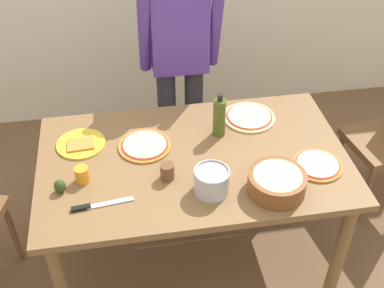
{
  "coord_description": "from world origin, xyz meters",
  "views": [
    {
      "loc": [
        -0.33,
        -1.91,
        2.44
      ],
      "look_at": [
        0.0,
        0.05,
        0.81
      ],
      "focal_mm": 46.36,
      "sensor_mm": 36.0,
      "label": 1
    }
  ],
  "objects_px": {
    "pizza_cooked_on_tray": "(317,165)",
    "cup_small_brown": "(167,171)",
    "dining_table": "(194,170)",
    "pizza_second_cooked": "(145,146)",
    "steel_pot": "(212,181)",
    "olive_oil_bottle": "(219,117)",
    "cup_orange": "(82,175)",
    "chef_knife": "(95,206)",
    "plate_with_slice": "(81,144)",
    "person_cook": "(180,55)",
    "pizza_raw_on_board": "(249,117)",
    "avocado": "(60,186)",
    "popcorn_bowl": "(277,181)"
  },
  "relations": [
    {
      "from": "cup_orange",
      "to": "chef_knife",
      "type": "xyz_separation_m",
      "value": [
        0.05,
        -0.18,
        -0.04
      ]
    },
    {
      "from": "plate_with_slice",
      "to": "chef_knife",
      "type": "height_order",
      "value": "plate_with_slice"
    },
    {
      "from": "plate_with_slice",
      "to": "olive_oil_bottle",
      "type": "relative_size",
      "value": 1.02
    },
    {
      "from": "plate_with_slice",
      "to": "cup_orange",
      "type": "distance_m",
      "value": 0.29
    },
    {
      "from": "olive_oil_bottle",
      "to": "plate_with_slice",
      "type": "bearing_deg",
      "value": 178.11
    },
    {
      "from": "chef_knife",
      "to": "olive_oil_bottle",
      "type": "bearing_deg",
      "value": 33.09
    },
    {
      "from": "person_cook",
      "to": "avocado",
      "type": "bearing_deg",
      "value": -128.26
    },
    {
      "from": "popcorn_bowl",
      "to": "person_cook",
      "type": "bearing_deg",
      "value": 106.28
    },
    {
      "from": "pizza_raw_on_board",
      "to": "pizza_cooked_on_tray",
      "type": "height_order",
      "value": "same"
    },
    {
      "from": "olive_oil_bottle",
      "to": "avocado",
      "type": "height_order",
      "value": "olive_oil_bottle"
    },
    {
      "from": "pizza_second_cooked",
      "to": "avocado",
      "type": "bearing_deg",
      "value": -147.81
    },
    {
      "from": "pizza_raw_on_board",
      "to": "popcorn_bowl",
      "type": "distance_m",
      "value": 0.59
    },
    {
      "from": "chef_knife",
      "to": "person_cook",
      "type": "bearing_deg",
      "value": 61.81
    },
    {
      "from": "pizza_cooked_on_tray",
      "to": "olive_oil_bottle",
      "type": "height_order",
      "value": "olive_oil_bottle"
    },
    {
      "from": "dining_table",
      "to": "chef_knife",
      "type": "bearing_deg",
      "value": -152.24
    },
    {
      "from": "steel_pot",
      "to": "chef_knife",
      "type": "relative_size",
      "value": 0.6
    },
    {
      "from": "pizza_cooked_on_tray",
      "to": "chef_knife",
      "type": "bearing_deg",
      "value": -174.96
    },
    {
      "from": "person_cook",
      "to": "pizza_second_cooked",
      "type": "height_order",
      "value": "person_cook"
    },
    {
      "from": "cup_orange",
      "to": "steel_pot",
      "type": "bearing_deg",
      "value": -15.67
    },
    {
      "from": "pizza_cooked_on_tray",
      "to": "cup_small_brown",
      "type": "xyz_separation_m",
      "value": [
        -0.76,
        0.04,
        0.03
      ]
    },
    {
      "from": "pizza_raw_on_board",
      "to": "cup_small_brown",
      "type": "distance_m",
      "value": 0.67
    },
    {
      "from": "popcorn_bowl",
      "to": "avocado",
      "type": "distance_m",
      "value": 1.03
    },
    {
      "from": "popcorn_bowl",
      "to": "avocado",
      "type": "height_order",
      "value": "popcorn_bowl"
    },
    {
      "from": "dining_table",
      "to": "steel_pot",
      "type": "bearing_deg",
      "value": -80.39
    },
    {
      "from": "person_cook",
      "to": "cup_orange",
      "type": "relative_size",
      "value": 19.06
    },
    {
      "from": "cup_orange",
      "to": "chef_knife",
      "type": "distance_m",
      "value": 0.19
    },
    {
      "from": "cup_small_brown",
      "to": "olive_oil_bottle",
      "type": "bearing_deg",
      "value": 43.41
    },
    {
      "from": "cup_orange",
      "to": "cup_small_brown",
      "type": "relative_size",
      "value": 1.0
    },
    {
      "from": "dining_table",
      "to": "pizza_second_cooked",
      "type": "xyz_separation_m",
      "value": [
        -0.24,
        0.13,
        0.1
      ]
    },
    {
      "from": "dining_table",
      "to": "popcorn_bowl",
      "type": "xyz_separation_m",
      "value": [
        0.35,
        -0.3,
        0.15
      ]
    },
    {
      "from": "person_cook",
      "to": "pizza_raw_on_board",
      "type": "bearing_deg",
      "value": -54.87
    },
    {
      "from": "person_cook",
      "to": "olive_oil_bottle",
      "type": "height_order",
      "value": "person_cook"
    },
    {
      "from": "popcorn_bowl",
      "to": "avocado",
      "type": "xyz_separation_m",
      "value": [
        -1.02,
        0.16,
        -0.03
      ]
    },
    {
      "from": "avocado",
      "to": "pizza_cooked_on_tray",
      "type": "bearing_deg",
      "value": -1.28
    },
    {
      "from": "popcorn_bowl",
      "to": "cup_small_brown",
      "type": "bearing_deg",
      "value": 161.03
    },
    {
      "from": "pizza_cooked_on_tray",
      "to": "plate_with_slice",
      "type": "bearing_deg",
      "value": 162.74
    },
    {
      "from": "pizza_cooked_on_tray",
      "to": "avocado",
      "type": "relative_size",
      "value": 3.66
    },
    {
      "from": "dining_table",
      "to": "plate_with_slice",
      "type": "bearing_deg",
      "value": 161.0
    },
    {
      "from": "person_cook",
      "to": "olive_oil_bottle",
      "type": "xyz_separation_m",
      "value": [
        0.13,
        -0.58,
        -0.07
      ]
    },
    {
      "from": "pizza_raw_on_board",
      "to": "olive_oil_bottle",
      "type": "distance_m",
      "value": 0.25
    },
    {
      "from": "person_cook",
      "to": "plate_with_slice",
      "type": "height_order",
      "value": "person_cook"
    },
    {
      "from": "pizza_cooked_on_tray",
      "to": "olive_oil_bottle",
      "type": "relative_size",
      "value": 1.0
    },
    {
      "from": "pizza_second_cooked",
      "to": "popcorn_bowl",
      "type": "xyz_separation_m",
      "value": [
        0.59,
        -0.43,
        0.05
      ]
    },
    {
      "from": "pizza_second_cooked",
      "to": "olive_oil_bottle",
      "type": "xyz_separation_m",
      "value": [
        0.41,
        0.05,
        0.1
      ]
    },
    {
      "from": "pizza_raw_on_board",
      "to": "pizza_second_cooked",
      "type": "relative_size",
      "value": 1.05
    },
    {
      "from": "person_cook",
      "to": "plate_with_slice",
      "type": "bearing_deg",
      "value": -137.83
    },
    {
      "from": "cup_orange",
      "to": "plate_with_slice",
      "type": "bearing_deg",
      "value": 92.55
    },
    {
      "from": "dining_table",
      "to": "olive_oil_bottle",
      "type": "bearing_deg",
      "value": 45.8
    },
    {
      "from": "pizza_second_cooked",
      "to": "steel_pot",
      "type": "relative_size",
      "value": 1.62
    },
    {
      "from": "pizza_second_cooked",
      "to": "plate_with_slice",
      "type": "xyz_separation_m",
      "value": [
        -0.34,
        0.07,
        -0.0
      ]
    }
  ]
}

